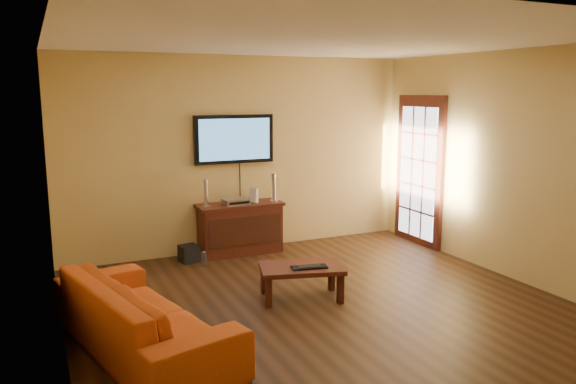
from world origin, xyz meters
TOP-DOWN VIEW (x-y plane):
  - ground_plane at (0.00, 0.00)m, footprint 5.00×5.00m
  - room_walls at (0.00, 0.62)m, footprint 5.00×5.00m
  - french_door at (2.46, 1.70)m, footprint 0.07×1.02m
  - media_console at (-0.11, 2.27)m, footprint 1.18×0.45m
  - television at (-0.11, 2.45)m, footprint 1.12×0.08m
  - coffee_table at (-0.10, 0.36)m, footprint 1.00×0.75m
  - sofa at (-1.88, -0.15)m, footprint 1.15×2.27m
  - speaker_left at (-0.59, 2.26)m, footprint 0.10×0.10m
  - speaker_right at (0.39, 2.24)m, footprint 0.11×0.11m
  - av_receiver at (-0.17, 2.24)m, footprint 0.35×0.26m
  - game_console at (0.11, 2.28)m, footprint 0.08×0.15m
  - subwoofer at (-0.86, 2.17)m, footprint 0.26×0.26m
  - bottle at (-0.74, 1.90)m, footprint 0.07×0.07m
  - keyboard at (-0.06, 0.25)m, footprint 0.40×0.22m

SIDE VIEW (x-z plane):
  - ground_plane at x=0.00m, z-range 0.00..0.00m
  - bottle at x=-0.74m, z-range -0.01..0.20m
  - subwoofer at x=-0.86m, z-range 0.00..0.22m
  - coffee_table at x=-0.10m, z-range 0.13..0.50m
  - media_console at x=-0.11m, z-range 0.00..0.71m
  - keyboard at x=-0.06m, z-range 0.37..0.39m
  - sofa at x=-1.88m, z-range 0.00..0.85m
  - av_receiver at x=-0.17m, z-range 0.70..0.78m
  - game_console at x=0.11m, z-range 0.70..0.90m
  - speaker_left at x=-0.59m, z-range 0.69..1.05m
  - speaker_right at x=0.39m, z-range 0.69..1.08m
  - french_door at x=2.46m, z-range -0.06..2.16m
  - television at x=-0.11m, z-range 1.24..1.90m
  - room_walls at x=0.00m, z-range -0.81..4.19m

